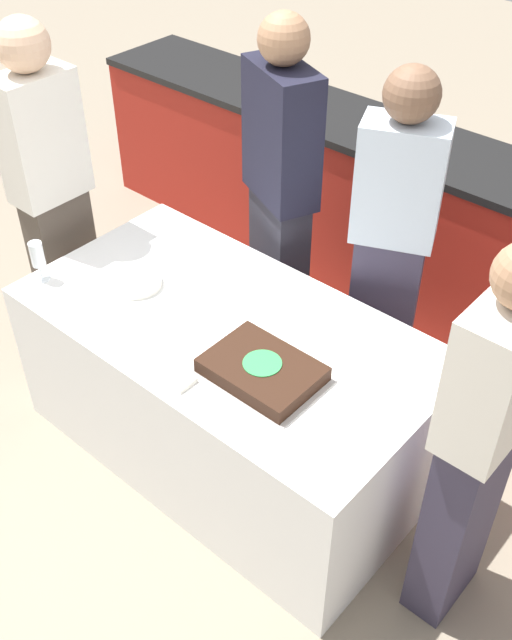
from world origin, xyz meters
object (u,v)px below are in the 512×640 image
at_px(person_seated_right, 479,447).
at_px(person_cutting_cake, 390,249).
at_px(person_standing_back, 280,196).
at_px(person_seated_left, 52,194).
at_px(cake, 262,370).
at_px(wine_glass, 37,256).
at_px(plate_stack, 137,282).

bearing_deg(person_seated_right, person_cutting_cake, -130.95).
relative_size(person_seated_right, person_standing_back, 0.92).
distance_m(person_cutting_cake, person_standing_back, 0.60).
bearing_deg(person_cutting_cake, person_standing_back, -23.91).
distance_m(person_cutting_cake, person_seated_left, 1.56).
bearing_deg(cake, wine_glass, -171.52).
relative_size(plate_stack, person_seated_right, 0.13).
xyz_separation_m(person_cutting_cake, person_standing_back, (-0.60, 0.00, 0.02)).
height_order(plate_stack, wine_glass, wine_glass).
bearing_deg(cake, person_seated_right, 9.98).
distance_m(wine_glass, person_seated_left, 0.42).
xyz_separation_m(cake, person_seated_left, (-1.40, 0.14, 0.14)).
xyz_separation_m(person_cutting_cake, person_seated_right, (0.79, -0.68, -0.05)).
relative_size(wine_glass, person_seated_right, 0.11).
xyz_separation_m(cake, person_seated_right, (0.79, 0.14, 0.06)).
height_order(plate_stack, person_seated_right, person_seated_right).
relative_size(cake, person_seated_right, 0.28).
bearing_deg(person_cutting_cake, person_seated_left, 2.22).
bearing_deg(wine_glass, person_seated_right, 9.11).
height_order(person_seated_left, person_standing_back, person_standing_back).
bearing_deg(person_cutting_cake, cake, 66.09).
distance_m(cake, plate_stack, 0.77).
height_order(person_cutting_cake, person_standing_back, person_standing_back).
height_order(cake, person_standing_back, person_standing_back).
relative_size(person_cutting_cake, person_seated_right, 1.04).
height_order(person_seated_left, person_seated_right, person_seated_left).
bearing_deg(plate_stack, person_seated_left, 173.94).
relative_size(person_cutting_cake, person_standing_back, 0.96).
bearing_deg(person_seated_left, person_cutting_cake, -63.87).
relative_size(plate_stack, person_seated_left, 0.12).
height_order(cake, person_cutting_cake, person_cutting_cake).
bearing_deg(wine_glass, cake, 8.48).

